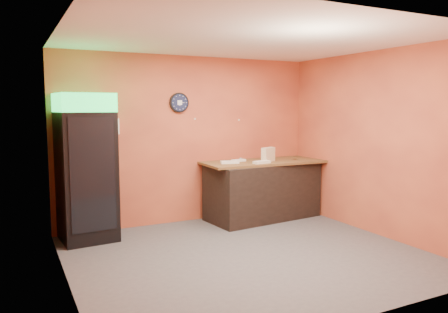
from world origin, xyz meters
TOP-DOWN VIEW (x-y plane):
  - floor at (0.00, 0.00)m, footprint 4.50×4.50m
  - back_wall at (0.00, 2.00)m, footprint 4.50×0.02m
  - left_wall at (-2.25, 0.00)m, footprint 0.02×4.00m
  - right_wall at (2.25, 0.00)m, footprint 0.02×4.00m
  - ceiling at (0.00, 0.00)m, footprint 4.50×4.00m
  - beverage_cooler at (-1.77, 1.60)m, footprint 0.81×0.82m
  - prep_counter at (1.20, 1.57)m, footprint 2.03×1.06m
  - wall_clock at (-0.19, 1.97)m, footprint 0.33×0.06m
  - wall_phone at (-1.27, 1.95)m, footprint 0.13×0.11m
  - butcher_paper at (1.20, 1.57)m, footprint 2.14×0.93m
  - sub_roll_stack at (1.22, 1.43)m, footprint 0.30×0.21m
  - wrapped_sandwich_left at (0.52, 1.52)m, footprint 0.32×0.19m
  - wrapped_sandwich_mid at (1.00, 1.29)m, footprint 0.31×0.16m
  - wrapped_sandwich_right at (0.78, 1.69)m, footprint 0.26×0.12m
  - kitchen_tool at (0.85, 1.75)m, footprint 0.06×0.06m

SIDE VIEW (x-z plane):
  - floor at x=0.00m, z-range 0.00..0.00m
  - prep_counter at x=1.20m, z-range 0.00..0.98m
  - butcher_paper at x=1.20m, z-range 0.98..1.02m
  - wrapped_sandwich_right at x=0.78m, z-range 1.02..1.05m
  - wrapped_sandwich_mid at x=1.00m, z-range 1.02..1.06m
  - wrapped_sandwich_left at x=0.52m, z-range 1.02..1.06m
  - kitchen_tool at x=0.85m, z-range 1.02..1.07m
  - beverage_cooler at x=-1.77m, z-range -0.02..2.12m
  - sub_roll_stack at x=1.22m, z-range 1.02..1.26m
  - back_wall at x=0.00m, z-range 0.00..2.80m
  - left_wall at x=-2.25m, z-range 0.00..2.80m
  - right_wall at x=2.25m, z-range 0.00..2.80m
  - wall_phone at x=-1.27m, z-range 1.53..1.77m
  - wall_clock at x=-0.19m, z-range 1.86..2.19m
  - ceiling at x=0.00m, z-range 2.79..2.81m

